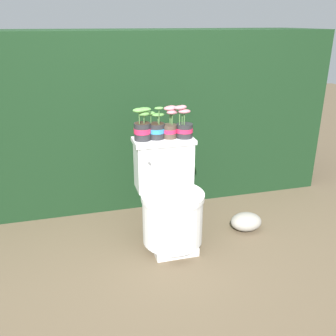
{
  "coord_description": "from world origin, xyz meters",
  "views": [
    {
      "loc": [
        -0.53,
        -2.21,
        1.48
      ],
      "look_at": [
        0.08,
        0.07,
        0.55
      ],
      "focal_mm": 40.0,
      "sensor_mm": 36.0,
      "label": 1
    }
  ],
  "objects_px": {
    "potted_plant_left": "(142,127)",
    "garden_stone": "(246,222)",
    "potted_plant_middle": "(170,125)",
    "potted_plant_midleft": "(156,128)",
    "toilet": "(170,202)",
    "potted_plant_midright": "(184,127)"
  },
  "relations": [
    {
      "from": "potted_plant_left",
      "to": "potted_plant_midright",
      "type": "xyz_separation_m",
      "value": [
        0.29,
        -0.02,
        -0.01
      ]
    },
    {
      "from": "potted_plant_left",
      "to": "potted_plant_midright",
      "type": "relative_size",
      "value": 0.97
    },
    {
      "from": "toilet",
      "to": "potted_plant_left",
      "type": "relative_size",
      "value": 3.24
    },
    {
      "from": "potted_plant_middle",
      "to": "garden_stone",
      "type": "height_order",
      "value": "potted_plant_middle"
    },
    {
      "from": "potted_plant_left",
      "to": "potted_plant_midleft",
      "type": "bearing_deg",
      "value": 7.17
    },
    {
      "from": "potted_plant_midright",
      "to": "garden_stone",
      "type": "xyz_separation_m",
      "value": [
        0.46,
        -0.14,
        -0.74
      ]
    },
    {
      "from": "potted_plant_midleft",
      "to": "garden_stone",
      "type": "relative_size",
      "value": 0.95
    },
    {
      "from": "potted_plant_midleft",
      "to": "toilet",
      "type": "bearing_deg",
      "value": -76.78
    },
    {
      "from": "potted_plant_left",
      "to": "potted_plant_middle",
      "type": "height_order",
      "value": "potted_plant_left"
    },
    {
      "from": "potted_plant_midleft",
      "to": "garden_stone",
      "type": "height_order",
      "value": "potted_plant_midleft"
    },
    {
      "from": "potted_plant_midright",
      "to": "potted_plant_midleft",
      "type": "bearing_deg",
      "value": 169.23
    },
    {
      "from": "potted_plant_left",
      "to": "potted_plant_middle",
      "type": "xyz_separation_m",
      "value": [
        0.19,
        0.01,
        0.0
      ]
    },
    {
      "from": "toilet",
      "to": "potted_plant_left",
      "type": "xyz_separation_m",
      "value": [
        -0.14,
        0.18,
        0.49
      ]
    },
    {
      "from": "potted_plant_middle",
      "to": "potted_plant_midright",
      "type": "bearing_deg",
      "value": -17.02
    },
    {
      "from": "potted_plant_midright",
      "to": "garden_stone",
      "type": "bearing_deg",
      "value": -16.88
    },
    {
      "from": "garden_stone",
      "to": "potted_plant_middle",
      "type": "bearing_deg",
      "value": 163.09
    },
    {
      "from": "potted_plant_left",
      "to": "garden_stone",
      "type": "height_order",
      "value": "potted_plant_left"
    },
    {
      "from": "potted_plant_middle",
      "to": "potted_plant_midright",
      "type": "relative_size",
      "value": 0.95
    },
    {
      "from": "potted_plant_middle",
      "to": "garden_stone",
      "type": "xyz_separation_m",
      "value": [
        0.55,
        -0.17,
        -0.75
      ]
    },
    {
      "from": "potted_plant_left",
      "to": "garden_stone",
      "type": "distance_m",
      "value": 1.07
    },
    {
      "from": "potted_plant_left",
      "to": "potted_plant_midright",
      "type": "bearing_deg",
      "value": -4.58
    },
    {
      "from": "potted_plant_midleft",
      "to": "potted_plant_midright",
      "type": "xyz_separation_m",
      "value": [
        0.19,
        -0.04,
        0.01
      ]
    }
  ]
}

